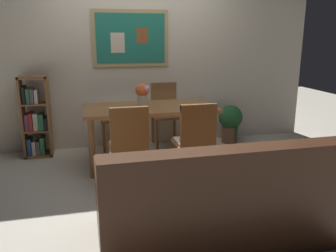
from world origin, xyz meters
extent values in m
plane|color=beige|center=(0.00, 0.00, 0.00)|extent=(12.00, 12.00, 0.00)
cube|color=beige|center=(0.00, 1.27, 1.30)|extent=(5.20, 0.10, 2.60)
cube|color=tan|center=(-0.12, 1.20, 1.54)|extent=(1.06, 0.02, 0.77)
cube|color=#1E7260|center=(-0.12, 1.19, 1.54)|extent=(0.96, 0.01, 0.67)
cube|color=beige|center=(-0.30, 1.18, 1.48)|extent=(0.19, 0.00, 0.27)
cube|color=brown|center=(0.04, 1.18, 1.58)|extent=(0.16, 0.00, 0.22)
cube|color=brown|center=(-0.02, 0.38, 0.71)|extent=(1.61, 0.82, 0.04)
cylinder|color=brown|center=(-0.74, 0.05, 0.35)|extent=(0.07, 0.07, 0.69)
cylinder|color=brown|center=(0.70, 0.05, 0.35)|extent=(0.07, 0.07, 0.69)
cylinder|color=brown|center=(-0.74, 0.71, 0.35)|extent=(0.07, 0.07, 0.69)
cylinder|color=brown|center=(0.70, 0.71, 0.35)|extent=(0.07, 0.07, 0.69)
cube|color=brown|center=(0.35, 1.04, 0.44)|extent=(0.40, 0.40, 0.03)
cube|color=#C6B299|center=(0.35, 1.04, 0.47)|extent=(0.36, 0.36, 0.03)
cylinder|color=brown|center=(0.52, 1.21, 0.21)|extent=(0.04, 0.04, 0.42)
cylinder|color=brown|center=(0.18, 1.21, 0.21)|extent=(0.04, 0.04, 0.42)
cylinder|color=brown|center=(0.52, 0.87, 0.21)|extent=(0.04, 0.04, 0.42)
cylinder|color=brown|center=(0.18, 0.87, 0.21)|extent=(0.04, 0.04, 0.42)
cube|color=brown|center=(0.35, 1.22, 0.68)|extent=(0.38, 0.04, 0.46)
cube|color=brown|center=(0.35, 1.22, 0.88)|extent=(0.38, 0.05, 0.06)
cube|color=brown|center=(-0.39, 1.07, 0.44)|extent=(0.40, 0.40, 0.03)
cube|color=#C6B299|center=(-0.39, 1.07, 0.47)|extent=(0.36, 0.36, 0.03)
cylinder|color=brown|center=(-0.22, 1.24, 0.21)|extent=(0.04, 0.04, 0.42)
cylinder|color=brown|center=(-0.56, 1.24, 0.21)|extent=(0.04, 0.04, 0.42)
cylinder|color=brown|center=(-0.22, 0.90, 0.21)|extent=(0.04, 0.04, 0.42)
cylinder|color=brown|center=(-0.56, 0.90, 0.21)|extent=(0.04, 0.04, 0.42)
cube|color=brown|center=(-0.39, 1.25, 0.68)|extent=(0.38, 0.04, 0.46)
cube|color=brown|center=(-0.39, 1.25, 0.88)|extent=(0.38, 0.05, 0.06)
cube|color=brown|center=(0.32, -0.32, 0.44)|extent=(0.40, 0.40, 0.03)
cube|color=#C6B299|center=(0.32, -0.32, 0.47)|extent=(0.36, 0.36, 0.03)
cylinder|color=brown|center=(0.15, -0.49, 0.21)|extent=(0.04, 0.04, 0.42)
cylinder|color=brown|center=(0.49, -0.49, 0.21)|extent=(0.04, 0.04, 0.42)
cylinder|color=brown|center=(0.15, -0.15, 0.21)|extent=(0.04, 0.04, 0.42)
cylinder|color=brown|center=(0.49, -0.15, 0.21)|extent=(0.04, 0.04, 0.42)
cube|color=brown|center=(0.32, -0.50, 0.68)|extent=(0.38, 0.04, 0.46)
cube|color=brown|center=(0.32, -0.50, 0.88)|extent=(0.38, 0.05, 0.06)
cube|color=brown|center=(-0.38, -0.30, 0.44)|extent=(0.40, 0.40, 0.03)
cube|color=#C6B299|center=(-0.38, -0.30, 0.47)|extent=(0.36, 0.36, 0.03)
cylinder|color=brown|center=(-0.55, -0.47, 0.21)|extent=(0.04, 0.04, 0.42)
cylinder|color=brown|center=(-0.21, -0.47, 0.21)|extent=(0.04, 0.04, 0.42)
cylinder|color=brown|center=(-0.55, -0.13, 0.21)|extent=(0.04, 0.04, 0.42)
cylinder|color=brown|center=(-0.21, -0.13, 0.21)|extent=(0.04, 0.04, 0.42)
cube|color=brown|center=(-0.38, -0.48, 0.68)|extent=(0.38, 0.04, 0.46)
cube|color=brown|center=(-0.38, -0.48, 0.88)|extent=(0.38, 0.05, 0.06)
cube|color=#472819|center=(0.15, -1.37, 0.20)|extent=(1.80, 0.84, 0.40)
cube|color=#472819|center=(0.15, -1.69, 0.62)|extent=(1.80, 0.20, 0.44)
cube|color=#472819|center=(-0.66, -1.37, 0.51)|extent=(0.18, 0.80, 0.22)
cube|color=#472819|center=(0.96, -1.37, 0.51)|extent=(0.18, 0.80, 0.22)
cube|color=#B78C33|center=(-0.30, -1.55, 0.56)|extent=(0.32, 0.16, 0.33)
cube|color=#B78C33|center=(0.15, -1.55, 0.56)|extent=(0.32, 0.16, 0.33)
cube|color=brown|center=(-1.59, 1.01, 0.54)|extent=(0.03, 0.28, 1.08)
cube|color=brown|center=(-1.26, 1.01, 0.54)|extent=(0.03, 0.28, 1.08)
cube|color=brown|center=(-1.43, 1.01, 0.01)|extent=(0.36, 0.28, 0.03)
cube|color=brown|center=(-1.43, 1.01, 1.06)|extent=(0.36, 0.28, 0.03)
cube|color=brown|center=(-1.43, 1.01, 0.36)|extent=(0.30, 0.28, 0.02)
cube|color=brown|center=(-1.43, 1.01, 0.72)|extent=(0.30, 0.28, 0.02)
cube|color=#2D4C8C|center=(-1.54, 1.01, 0.14)|extent=(0.05, 0.22, 0.23)
cube|color=beige|center=(-1.48, 1.01, 0.12)|extent=(0.05, 0.22, 0.19)
cube|color=#595960|center=(-1.43, 1.01, 0.12)|extent=(0.05, 0.22, 0.19)
cube|color=#337247|center=(-1.38, 1.01, 0.15)|extent=(0.05, 0.22, 0.23)
cube|color=#7F3F72|center=(-1.54, 1.01, 0.48)|extent=(0.05, 0.22, 0.21)
cube|color=#B2332D|center=(-1.49, 1.01, 0.48)|extent=(0.05, 0.22, 0.23)
cube|color=beige|center=(-1.43, 1.01, 0.48)|extent=(0.06, 0.22, 0.23)
cube|color=#337247|center=(-1.37, 1.01, 0.47)|extent=(0.06, 0.22, 0.21)
cube|color=black|center=(-1.30, 1.01, 0.45)|extent=(0.06, 0.22, 0.16)
cube|color=black|center=(-1.55, 1.01, 0.84)|extent=(0.04, 0.22, 0.22)
cube|color=#337247|center=(-1.50, 1.01, 0.82)|extent=(0.04, 0.22, 0.19)
cube|color=#595960|center=(-1.45, 1.01, 0.82)|extent=(0.04, 0.22, 0.19)
cube|color=beige|center=(-1.40, 1.01, 0.81)|extent=(0.04, 0.22, 0.18)
cylinder|color=brown|center=(1.32, 0.96, 0.13)|extent=(0.24, 0.24, 0.25)
cylinder|color=#332319|center=(1.32, 0.96, 0.24)|extent=(0.22, 0.22, 0.02)
sphere|color=#235B2D|center=(1.32, 0.96, 0.39)|extent=(0.36, 0.36, 0.36)
cylinder|color=#235B2D|center=(1.37, 0.83, 0.19)|extent=(0.03, 0.03, 0.21)
cylinder|color=#235B2D|center=(1.43, 1.04, 0.13)|extent=(0.03, 0.03, 0.31)
cylinder|color=beige|center=(-0.11, 0.38, 0.81)|extent=(0.13, 0.13, 0.15)
sphere|color=#D86633|center=(-0.11, 0.38, 0.94)|extent=(0.17, 0.17, 0.17)
sphere|color=pink|center=(-0.14, 0.44, 0.93)|extent=(0.07, 0.07, 0.07)
sphere|color=pink|center=(-0.07, 0.32, 0.96)|extent=(0.08, 0.08, 0.08)
sphere|color=silver|center=(-0.05, 0.40, 0.96)|extent=(0.05, 0.05, 0.05)
cube|color=black|center=(0.55, 0.28, 0.74)|extent=(0.16, 0.11, 0.02)
cube|color=gray|center=(0.55, 0.28, 0.76)|extent=(0.10, 0.07, 0.00)
camera|label=1|loc=(-0.79, -3.73, 1.57)|focal=37.00mm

